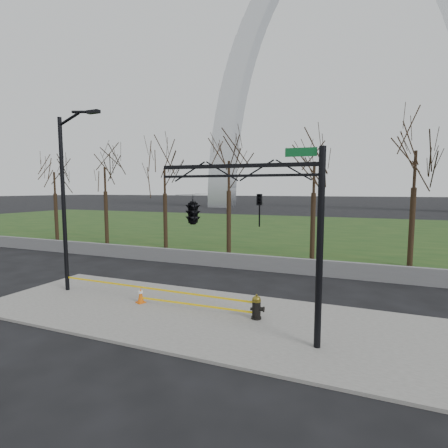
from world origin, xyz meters
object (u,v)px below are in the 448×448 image
at_px(fire_hydrant, 257,308).
at_px(traffic_signal_mast, 215,210).
at_px(traffic_cone, 141,295).
at_px(street_light, 67,191).

distance_m(fire_hydrant, traffic_signal_mast, 4.09).
relative_size(traffic_cone, traffic_signal_mast, 0.11).
height_order(traffic_cone, traffic_signal_mast, traffic_signal_mast).
distance_m(traffic_cone, street_light, 5.90).
xyz_separation_m(street_light, traffic_signal_mast, (8.11, -1.76, -0.55)).
xyz_separation_m(traffic_cone, traffic_signal_mast, (4.04, -1.53, 3.73)).
bearing_deg(traffic_cone, fire_hydrant, 1.34).
xyz_separation_m(traffic_cone, street_light, (-4.07, 0.24, 4.27)).
bearing_deg(fire_hydrant, traffic_signal_mast, -122.84).
bearing_deg(traffic_signal_mast, traffic_cone, 155.95).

